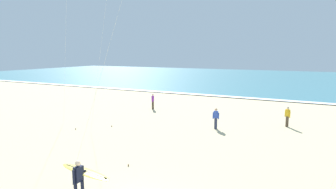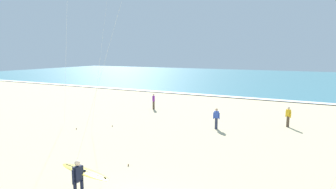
{
  "view_description": "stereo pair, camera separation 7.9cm",
  "coord_description": "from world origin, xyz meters",
  "px_view_note": "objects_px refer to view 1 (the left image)",
  "views": [
    {
      "loc": [
        5.55,
        -7.27,
        5.71
      ],
      "look_at": [
        -0.93,
        5.48,
        3.57
      ],
      "focal_mm": 29.93,
      "sensor_mm": 36.0,
      "label": 1
    },
    {
      "loc": [
        5.62,
        -7.23,
        5.71
      ],
      "look_at": [
        -0.93,
        5.48,
        3.57
      ],
      "focal_mm": 29.93,
      "sensor_mm": 36.0,
      "label": 2
    }
  ],
  "objects_px": {
    "surfer_trailing": "(82,175)",
    "bystander_yellow_top": "(287,117)",
    "bystander_purple_top": "(153,101)",
    "bystander_blue_top": "(216,118)"
  },
  "relations": [
    {
      "from": "surfer_trailing",
      "to": "bystander_purple_top",
      "type": "xyz_separation_m",
      "value": [
        -6.54,
        16.74,
        -0.24
      ]
    },
    {
      "from": "surfer_trailing",
      "to": "bystander_blue_top",
      "type": "bearing_deg",
      "value": 83.41
    },
    {
      "from": "bystander_purple_top",
      "to": "bystander_blue_top",
      "type": "bearing_deg",
      "value": -28.43
    },
    {
      "from": "surfer_trailing",
      "to": "bystander_yellow_top",
      "type": "relative_size",
      "value": 1.54
    },
    {
      "from": "bystander_yellow_top",
      "to": "bystander_blue_top",
      "type": "xyz_separation_m",
      "value": [
        -4.77,
        -3.09,
        0.0
      ]
    },
    {
      "from": "bystander_purple_top",
      "to": "bystander_yellow_top",
      "type": "bearing_deg",
      "value": -5.51
    },
    {
      "from": "surfer_trailing",
      "to": "bystander_purple_top",
      "type": "distance_m",
      "value": 17.97
    },
    {
      "from": "bystander_purple_top",
      "to": "bystander_blue_top",
      "type": "relative_size",
      "value": 1.0
    },
    {
      "from": "bystander_purple_top",
      "to": "surfer_trailing",
      "type": "bearing_deg",
      "value": -68.66
    },
    {
      "from": "bystander_purple_top",
      "to": "bystander_yellow_top",
      "type": "relative_size",
      "value": 1.0
    }
  ]
}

